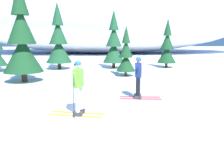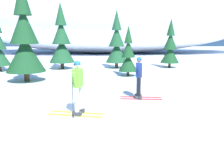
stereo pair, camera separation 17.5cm
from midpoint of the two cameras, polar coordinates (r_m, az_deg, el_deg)
ground_plane at (r=8.32m, az=-5.61°, el=-6.81°), size 120.00×120.00×0.00m
skier_navy_jacket at (r=9.42m, az=7.13°, el=0.75°), size 1.72×0.80×1.71m
skier_lime_jacket at (r=7.41m, az=-7.72°, el=-1.74°), size 1.83×0.80×1.75m
pine_tree_center_left at (r=13.87m, az=-20.31°, el=9.23°), size 2.16×2.16×5.58m
pine_tree_center at (r=18.87m, az=-12.01°, el=9.24°), size 2.00×2.00×5.19m
pine_tree_center_right at (r=19.03m, az=1.41°, el=8.80°), size 1.80×1.80×4.66m
pine_tree_right at (r=15.01m, az=4.32°, el=6.05°), size 1.24×1.24×3.20m
pine_tree_far_right at (r=19.92m, az=14.30°, el=7.76°), size 1.54×1.54×4.00m
snow_ridge_background at (r=38.06m, az=-0.60°, el=16.74°), size 49.41×19.69×13.45m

